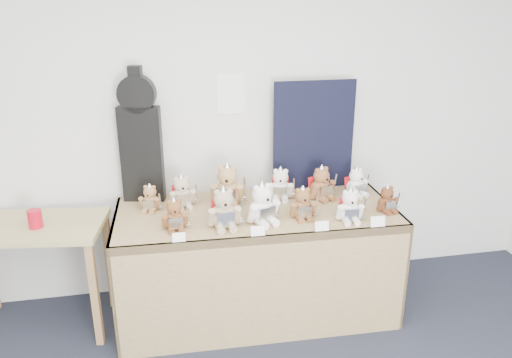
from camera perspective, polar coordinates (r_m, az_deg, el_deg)
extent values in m
plane|color=silver|center=(3.79, -8.62, 5.96)|extent=(6.00, 0.00, 6.00)
cube|color=white|center=(3.77, -2.88, 9.68)|extent=(0.21, 0.00, 0.30)
cube|color=olive|center=(3.57, 0.06, -4.04)|extent=(2.02, 0.89, 0.06)
cube|color=olive|center=(3.40, 1.24, -12.75)|extent=(1.99, 0.08, 0.83)
cube|color=olive|center=(3.73, -15.32, -10.35)|extent=(0.04, 0.83, 0.83)
cube|color=olive|center=(4.01, 14.25, -7.99)|extent=(0.04, 0.83, 0.83)
cube|color=tan|center=(3.73, -24.45, -5.02)|extent=(1.04, 0.67, 0.04)
cube|color=olive|center=(3.59, -17.93, -12.51)|extent=(0.06, 0.06, 0.77)
cube|color=olive|center=(3.97, -16.38, -8.97)|extent=(0.06, 0.06, 0.77)
cube|color=black|center=(3.72, -12.93, 2.74)|extent=(0.31, 0.15, 0.71)
cylinder|color=black|center=(3.61, -13.47, 9.44)|extent=(0.28, 0.14, 0.27)
cube|color=black|center=(3.60, -13.61, 11.10)|extent=(0.10, 0.10, 0.18)
cube|color=black|center=(3.87, 6.62, 4.92)|extent=(0.64, 0.02, 0.85)
cylinder|color=red|center=(3.63, -23.93, -4.18)|extent=(0.09, 0.09, 0.12)
ellipsoid|color=brown|center=(3.30, -9.25, -4.70)|extent=(0.14, 0.12, 0.14)
sphere|color=brown|center=(3.27, -9.34, -3.22)|extent=(0.10, 0.10, 0.10)
cylinder|color=brown|center=(3.23, -9.26, -3.64)|extent=(0.04, 0.03, 0.04)
sphere|color=black|center=(3.22, -9.23, -3.75)|extent=(0.02, 0.02, 0.02)
sphere|color=brown|center=(3.25, -9.96, -2.63)|extent=(0.03, 0.03, 0.03)
sphere|color=brown|center=(3.25, -8.80, -2.53)|extent=(0.03, 0.03, 0.03)
cylinder|color=brown|center=(3.28, -10.37, -4.82)|extent=(0.04, 0.08, 0.10)
cylinder|color=brown|center=(3.29, -8.08, -4.61)|extent=(0.04, 0.08, 0.10)
cylinder|color=brown|center=(3.27, -9.67, -5.72)|extent=(0.05, 0.09, 0.04)
cylinder|color=brown|center=(3.28, -8.58, -5.62)|extent=(0.05, 0.09, 0.04)
cube|color=white|center=(3.25, -9.16, -5.03)|extent=(0.09, 0.02, 0.08)
cone|color=white|center=(3.25, -9.38, -2.53)|extent=(0.09, 0.09, 0.07)
cube|color=white|center=(3.27, -7.72, -4.32)|extent=(0.01, 0.03, 0.15)
cube|color=white|center=(3.30, -7.67, -5.19)|extent=(0.04, 0.01, 0.01)
ellipsoid|color=tan|center=(3.29, -3.69, -4.23)|extent=(0.18, 0.16, 0.18)
sphere|color=tan|center=(3.24, -3.73, -2.32)|extent=(0.13, 0.13, 0.13)
cylinder|color=tan|center=(3.20, -3.55, -2.85)|extent=(0.06, 0.03, 0.05)
sphere|color=black|center=(3.18, -3.48, -2.98)|extent=(0.02, 0.02, 0.02)
sphere|color=tan|center=(3.22, -4.49, -1.55)|extent=(0.04, 0.04, 0.04)
sphere|color=tan|center=(3.23, -3.01, -1.42)|extent=(0.04, 0.04, 0.04)
cylinder|color=tan|center=(3.26, -5.08, -4.38)|extent=(0.05, 0.10, 0.13)
cylinder|color=tan|center=(3.28, -2.17, -4.10)|extent=(0.05, 0.10, 0.13)
cylinder|color=tan|center=(3.25, -4.16, -5.55)|extent=(0.06, 0.12, 0.05)
cylinder|color=tan|center=(3.26, -2.77, -5.41)|extent=(0.06, 0.12, 0.05)
cube|color=white|center=(3.23, -3.46, -4.65)|extent=(0.12, 0.02, 0.10)
cone|color=white|center=(3.22, -3.75, -1.41)|extent=(0.11, 0.11, 0.08)
cube|color=white|center=(3.26, -1.66, -3.73)|extent=(0.02, 0.04, 0.19)
cube|color=white|center=(3.29, -1.65, -4.86)|extent=(0.05, 0.01, 0.01)
cube|color=red|center=(3.35, -3.90, -3.57)|extent=(0.14, 0.04, 0.16)
ellipsoid|color=white|center=(3.35, 0.69, -3.71)|extent=(0.22, 0.20, 0.18)
sphere|color=white|center=(3.30, 0.69, -1.78)|extent=(0.13, 0.13, 0.13)
cylinder|color=white|center=(3.26, 1.20, -2.27)|extent=(0.06, 0.05, 0.06)
sphere|color=black|center=(3.25, 1.38, -2.38)|extent=(0.02, 0.02, 0.02)
sphere|color=white|center=(3.27, 0.05, -1.08)|extent=(0.04, 0.04, 0.04)
sphere|color=white|center=(3.31, 1.34, -0.81)|extent=(0.04, 0.04, 0.04)
cylinder|color=white|center=(3.29, -0.41, -4.00)|extent=(0.08, 0.11, 0.14)
cylinder|color=white|center=(3.37, 2.14, -3.40)|extent=(0.08, 0.11, 0.14)
cylinder|color=white|center=(3.30, 0.63, -5.05)|extent=(0.09, 0.13, 0.05)
cylinder|color=white|center=(3.34, 1.84, -4.75)|extent=(0.09, 0.13, 0.05)
cube|color=white|center=(3.29, 1.31, -4.06)|extent=(0.12, 0.06, 0.10)
cone|color=white|center=(3.28, 0.70, -0.87)|extent=(0.11, 0.11, 0.09)
cube|color=white|center=(3.36, 2.67, -2.96)|extent=(0.03, 0.05, 0.19)
cube|color=white|center=(3.39, 2.65, -4.09)|extent=(0.05, 0.02, 0.01)
ellipsoid|color=brown|center=(3.44, 5.31, -3.44)|extent=(0.15, 0.12, 0.15)
sphere|color=brown|center=(3.40, 5.36, -1.94)|extent=(0.11, 0.11, 0.11)
cylinder|color=brown|center=(3.36, 5.57, -2.35)|extent=(0.04, 0.02, 0.04)
sphere|color=black|center=(3.35, 5.65, -2.45)|extent=(0.02, 0.02, 0.02)
sphere|color=brown|center=(3.37, 4.81, -1.33)|extent=(0.03, 0.03, 0.03)
sphere|color=brown|center=(3.39, 5.94, -1.24)|extent=(0.03, 0.03, 0.03)
cylinder|color=brown|center=(3.40, 4.27, -3.55)|extent=(0.04, 0.08, 0.11)
cylinder|color=brown|center=(3.44, 6.50, -3.35)|extent=(0.04, 0.08, 0.11)
cylinder|color=brown|center=(3.40, 4.99, -4.47)|extent=(0.04, 0.09, 0.04)
cylinder|color=brown|center=(3.42, 6.05, -4.37)|extent=(0.04, 0.09, 0.04)
cube|color=white|center=(3.39, 5.58, -3.76)|extent=(0.09, 0.02, 0.08)
cone|color=white|center=(3.38, 5.38, -1.22)|extent=(0.09, 0.09, 0.07)
cube|color=white|center=(3.43, 6.92, -3.06)|extent=(0.01, 0.04, 0.15)
cube|color=white|center=(3.45, 6.88, -3.95)|extent=(0.04, 0.01, 0.01)
ellipsoid|color=white|center=(3.44, 10.61, -3.69)|extent=(0.16, 0.14, 0.15)
sphere|color=white|center=(3.40, 10.71, -2.16)|extent=(0.11, 0.11, 0.11)
cylinder|color=white|center=(3.36, 10.91, -2.59)|extent=(0.05, 0.03, 0.05)
sphere|color=black|center=(3.35, 10.99, -2.69)|extent=(0.02, 0.02, 0.02)
sphere|color=white|center=(3.37, 10.18, -1.52)|extent=(0.03, 0.03, 0.03)
sphere|color=white|center=(3.39, 11.33, -1.47)|extent=(0.03, 0.03, 0.03)
cylinder|color=white|center=(3.40, 9.55, -3.76)|extent=(0.05, 0.09, 0.11)
cylinder|color=white|center=(3.44, 11.83, -3.65)|extent=(0.05, 0.09, 0.11)
cylinder|color=white|center=(3.40, 10.25, -4.72)|extent=(0.05, 0.10, 0.04)
cylinder|color=white|center=(3.42, 11.33, -4.66)|extent=(0.05, 0.10, 0.04)
cube|color=white|center=(3.38, 10.87, -4.03)|extent=(0.10, 0.03, 0.08)
cone|color=white|center=(3.38, 10.76, -1.43)|extent=(0.09, 0.09, 0.07)
cube|color=white|center=(3.43, 12.27, -3.36)|extent=(0.02, 0.04, 0.16)
cube|color=white|center=(3.45, 12.19, -4.27)|extent=(0.04, 0.01, 0.01)
cube|color=red|center=(3.48, 10.38, -3.16)|extent=(0.12, 0.04, 0.13)
ellipsoid|color=brown|center=(3.64, 14.64, -2.79)|extent=(0.14, 0.13, 0.12)
sphere|color=brown|center=(3.61, 14.76, -1.58)|extent=(0.09, 0.09, 0.09)
cylinder|color=brown|center=(3.59, 15.11, -1.89)|extent=(0.04, 0.03, 0.04)
sphere|color=black|center=(3.58, 15.24, -1.96)|extent=(0.01, 0.01, 0.01)
sphere|color=brown|center=(3.58, 14.43, -1.12)|extent=(0.03, 0.03, 0.03)
sphere|color=brown|center=(3.62, 15.18, -0.99)|extent=(0.03, 0.03, 0.03)
cylinder|color=brown|center=(3.60, 14.04, -2.94)|extent=(0.05, 0.07, 0.09)
cylinder|color=brown|center=(3.66, 15.54, -2.64)|extent=(0.05, 0.07, 0.09)
cylinder|color=brown|center=(3.61, 14.64, -3.62)|extent=(0.05, 0.09, 0.04)
cylinder|color=brown|center=(3.64, 15.35, -3.48)|extent=(0.05, 0.09, 0.04)
cube|color=white|center=(3.61, 15.10, -3.02)|extent=(0.08, 0.03, 0.07)
cone|color=white|center=(3.60, 14.81, -1.00)|extent=(0.08, 0.08, 0.06)
cube|color=white|center=(3.66, 15.89, -2.38)|extent=(0.02, 0.03, 0.13)
cube|color=white|center=(3.68, 15.81, -3.10)|extent=(0.04, 0.01, 0.01)
ellipsoid|color=#C1AC8D|center=(3.65, -8.44, -2.11)|extent=(0.17, 0.15, 0.15)
sphere|color=#C1AC8D|center=(3.61, -8.52, -0.60)|extent=(0.11, 0.11, 0.11)
cylinder|color=#C1AC8D|center=(3.57, -8.38, -0.99)|extent=(0.05, 0.03, 0.05)
sphere|color=black|center=(3.55, -8.32, -1.08)|extent=(0.02, 0.02, 0.02)
sphere|color=#C1AC8D|center=(3.59, -9.13, -0.01)|extent=(0.04, 0.04, 0.04)
sphere|color=#C1AC8D|center=(3.60, -7.99, 0.12)|extent=(0.04, 0.04, 0.04)
cylinder|color=#C1AC8D|center=(3.61, -9.53, -2.24)|extent=(0.05, 0.09, 0.12)
cylinder|color=#C1AC8D|center=(3.64, -7.26, -1.97)|extent=(0.05, 0.09, 0.12)
cylinder|color=#C1AC8D|center=(3.61, -8.79, -3.12)|extent=(0.06, 0.10, 0.05)
cylinder|color=#C1AC8D|center=(3.62, -7.71, -3.00)|extent=(0.06, 0.10, 0.05)
cube|color=white|center=(3.59, -8.27, -2.40)|extent=(0.10, 0.03, 0.08)
cone|color=white|center=(3.59, -8.56, 0.11)|extent=(0.10, 0.10, 0.07)
cube|color=white|center=(3.62, -6.89, -1.66)|extent=(0.02, 0.04, 0.16)
cube|color=white|center=(3.65, -6.85, -2.56)|extent=(0.05, 0.01, 0.01)
cube|color=red|center=(3.69, -8.62, -1.63)|extent=(0.13, 0.04, 0.14)
ellipsoid|color=tan|center=(3.65, -3.25, -1.58)|extent=(0.23, 0.21, 0.20)
sphere|color=tan|center=(3.60, -3.29, 0.38)|extent=(0.15, 0.15, 0.15)
cylinder|color=tan|center=(3.55, -3.35, -0.12)|extent=(0.07, 0.04, 0.06)
sphere|color=black|center=(3.53, -3.38, -0.24)|extent=(0.02, 0.02, 0.02)
sphere|color=tan|center=(3.59, -4.06, 1.24)|extent=(0.05, 0.05, 0.05)
sphere|color=tan|center=(3.58, -2.55, 1.23)|extent=(0.05, 0.05, 0.05)
cylinder|color=tan|center=(3.63, -4.76, -1.57)|extent=(0.08, 0.12, 0.15)
cylinder|color=tan|center=(3.62, -1.78, -1.59)|extent=(0.08, 0.12, 0.15)
cylinder|color=tan|center=(3.61, -4.01, -2.82)|extent=(0.09, 0.14, 0.06)
cylinder|color=tan|center=(3.60, -2.59, -2.83)|extent=(0.09, 0.14, 0.06)
cube|color=white|center=(3.57, -3.33, -1.97)|extent=(0.13, 0.05, 0.11)
cone|color=white|center=(3.58, -3.31, 1.31)|extent=(0.12, 0.12, 0.09)
cube|color=white|center=(3.59, -1.32, -1.24)|extent=(0.03, 0.05, 0.21)
cube|color=white|center=(3.62, -1.31, -2.41)|extent=(0.06, 0.02, 0.01)
ellipsoid|color=white|center=(3.74, 2.80, -1.27)|extent=(0.18, 0.17, 0.16)
sphere|color=white|center=(3.71, 2.82, 0.24)|extent=(0.12, 0.12, 0.12)
cylinder|color=white|center=(3.66, 2.83, -0.15)|extent=(0.05, 0.04, 0.05)
sphere|color=black|center=(3.65, 2.83, -0.24)|extent=(0.02, 0.02, 0.02)
sphere|color=white|center=(3.69, 2.25, 0.90)|extent=(0.04, 0.04, 0.04)
sphere|color=white|center=(3.69, 3.42, 0.89)|extent=(0.04, 0.04, 0.04)
cylinder|color=white|center=(3.72, 1.65, -1.26)|extent=(0.06, 0.09, 0.12)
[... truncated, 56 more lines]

